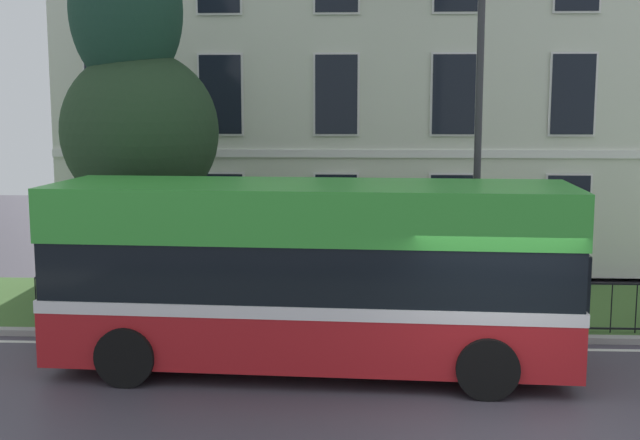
{
  "coord_description": "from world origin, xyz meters",
  "views": [
    {
      "loc": [
        -2.08,
        -10.82,
        4.43
      ],
      "look_at": [
        -2.81,
        4.26,
        2.27
      ],
      "focal_mm": 45.47,
      "sensor_mm": 36.0,
      "label": 1
    }
  ],
  "objects_px": {
    "evergreen_tree": "(138,165)",
    "single_decker_bus": "(312,273)",
    "street_lamp_post": "(479,103)",
    "georgian_townhouse": "(388,54)"
  },
  "relations": [
    {
      "from": "evergreen_tree",
      "to": "single_decker_bus",
      "type": "bearing_deg",
      "value": -42.68
    },
    {
      "from": "street_lamp_post",
      "to": "evergreen_tree",
      "type": "bearing_deg",
      "value": 172.33
    },
    {
      "from": "georgian_townhouse",
      "to": "street_lamp_post",
      "type": "height_order",
      "value": "georgian_townhouse"
    },
    {
      "from": "single_decker_bus",
      "to": "street_lamp_post",
      "type": "height_order",
      "value": "street_lamp_post"
    },
    {
      "from": "georgian_townhouse",
      "to": "single_decker_bus",
      "type": "relative_size",
      "value": 2.02
    },
    {
      "from": "georgian_townhouse",
      "to": "evergreen_tree",
      "type": "distance_m",
      "value": 10.54
    },
    {
      "from": "single_decker_bus",
      "to": "street_lamp_post",
      "type": "bearing_deg",
      "value": 43.46
    },
    {
      "from": "georgian_townhouse",
      "to": "evergreen_tree",
      "type": "relative_size",
      "value": 2.13
    },
    {
      "from": "single_decker_bus",
      "to": "georgian_townhouse",
      "type": "bearing_deg",
      "value": 85.27
    },
    {
      "from": "evergreen_tree",
      "to": "street_lamp_post",
      "type": "distance_m",
      "value": 7.12
    }
  ]
}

